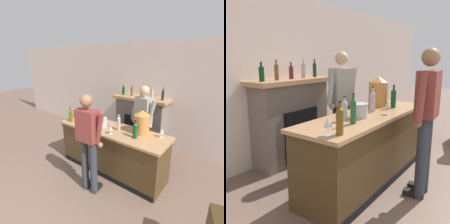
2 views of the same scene
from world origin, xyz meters
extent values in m
cube|color=silver|center=(0.00, 4.27, 1.38)|extent=(12.00, 0.07, 2.75)
cube|color=#4A351B|center=(-0.09, 2.62, 0.46)|extent=(2.32, 0.68, 0.92)
cube|color=tan|center=(-0.09, 2.62, 0.94)|extent=(2.39, 0.75, 0.04)
cube|color=black|center=(-0.09, 2.27, 0.05)|extent=(2.28, 0.01, 0.10)
cube|color=#74685D|center=(-0.16, 4.01, 0.65)|extent=(1.33, 0.44, 1.30)
cube|color=black|center=(-0.16, 3.78, 0.48)|extent=(0.73, 0.02, 0.83)
cube|color=tan|center=(-0.16, 3.99, 1.33)|extent=(1.49, 0.52, 0.07)
cylinder|color=#093D15|center=(-0.72, 3.99, 1.47)|extent=(0.08, 0.08, 0.21)
cylinder|color=#093D15|center=(-0.72, 3.99, 1.61)|extent=(0.03, 0.03, 0.07)
cylinder|color=brown|center=(-0.45, 3.99, 1.48)|extent=(0.06, 0.06, 0.23)
cylinder|color=brown|center=(-0.45, 3.99, 1.64)|extent=(0.03, 0.03, 0.08)
cylinder|color=#581F26|center=(-0.15, 3.99, 1.47)|extent=(0.07, 0.07, 0.20)
cylinder|color=#581F26|center=(-0.15, 3.99, 1.60)|extent=(0.03, 0.03, 0.07)
cylinder|color=#B0A7B5|center=(0.13, 3.99, 1.48)|extent=(0.08, 0.08, 0.23)
cylinder|color=#B0A7B5|center=(0.13, 3.99, 1.63)|extent=(0.03, 0.03, 0.08)
cylinder|color=#182F23|center=(0.41, 3.99, 1.49)|extent=(0.06, 0.06, 0.24)
cylinder|color=#182F23|center=(0.41, 3.99, 1.64)|extent=(0.03, 0.03, 0.08)
cylinder|color=olive|center=(-2.53, 3.61, 0.12)|extent=(0.33, 0.33, 0.23)
cylinder|color=#332319|center=(-2.53, 3.61, 0.22)|extent=(0.29, 0.29, 0.02)
cone|color=green|center=(-2.41, 3.63, 0.45)|extent=(0.19, 0.34, 0.41)
cone|color=#448139|center=(-2.56, 3.72, 0.45)|extent=(0.28, 0.19, 0.40)
cone|color=#448F31|center=(-2.62, 3.51, 0.47)|extent=(0.29, 0.29, 0.44)
cylinder|color=#31353F|center=(0.09, 1.87, 0.51)|extent=(0.13, 0.13, 1.01)
cube|color=black|center=(0.08, 1.94, 0.04)|extent=(0.12, 0.25, 0.07)
cylinder|color=#31353F|center=(-0.11, 1.86, 0.51)|extent=(0.13, 0.13, 1.01)
cube|color=black|center=(-0.12, 1.93, 0.04)|extent=(0.12, 0.25, 0.07)
cube|color=brown|center=(-0.01, 1.87, 1.28)|extent=(0.38, 0.25, 0.54)
cylinder|color=brown|center=(0.22, 1.90, 1.28)|extent=(0.20, 0.08, 0.57)
sphere|color=#966747|center=(0.21, 1.92, 0.98)|extent=(0.09, 0.09, 0.09)
cylinder|color=brown|center=(-0.24, 1.87, 1.28)|extent=(0.20, 0.08, 0.57)
sphere|color=#966747|center=(-0.24, 1.89, 0.98)|extent=(0.09, 0.09, 0.09)
sphere|color=#966747|center=(-0.01, 1.87, 1.71)|extent=(0.21, 0.21, 0.21)
cylinder|color=#2A2029|center=(0.17, 3.32, 0.47)|extent=(0.13, 0.13, 0.94)
cube|color=black|center=(0.16, 3.26, 0.04)|extent=(0.15, 0.26, 0.07)
cylinder|color=#2A2029|center=(0.37, 3.28, 0.47)|extent=(0.13, 0.13, 0.94)
cube|color=black|center=(0.35, 3.21, 0.04)|extent=(0.15, 0.26, 0.07)
cube|color=#9FA199|center=(0.27, 3.30, 1.24)|extent=(0.40, 0.29, 0.60)
cylinder|color=#9FA199|center=(0.04, 3.33, 1.26)|extent=(0.20, 0.08, 0.57)
sphere|color=#DAAA8A|center=(0.04, 3.31, 0.96)|extent=(0.09, 0.09, 0.09)
cylinder|color=#9FA199|center=(0.49, 3.23, 1.26)|extent=(0.20, 0.08, 0.57)
sphere|color=#DAAA8A|center=(0.48, 3.21, 0.96)|extent=(0.09, 0.09, 0.09)
sphere|color=#DAAA8A|center=(0.27, 3.30, 1.69)|extent=(0.21, 0.21, 0.21)
cylinder|color=#C58340|center=(0.51, 2.78, 1.15)|extent=(0.30, 0.30, 0.37)
cone|color=#C58340|center=(0.51, 2.78, 1.38)|extent=(0.30, 0.30, 0.09)
cylinder|color=#B29333|center=(0.51, 2.61, 1.03)|extent=(0.02, 0.04, 0.02)
cylinder|color=silver|center=(-0.33, 2.60, 1.05)|extent=(0.21, 0.21, 0.17)
cylinder|color=silver|center=(-0.33, 2.60, 1.13)|extent=(0.22, 0.22, 0.01)
cylinder|color=brown|center=(-1.07, 2.38, 1.08)|extent=(0.08, 0.08, 0.23)
sphere|color=brown|center=(-1.07, 2.38, 1.19)|extent=(0.07, 0.07, 0.07)
cylinder|color=brown|center=(-1.07, 2.38, 1.24)|extent=(0.03, 0.03, 0.09)
cylinder|color=black|center=(-1.07, 2.38, 1.29)|extent=(0.03, 0.03, 0.01)
cylinder|color=#1F592B|center=(-0.63, 2.50, 1.08)|extent=(0.07, 0.07, 0.24)
sphere|color=#1F592B|center=(-0.63, 2.50, 1.20)|extent=(0.06, 0.06, 0.06)
cylinder|color=#1F592B|center=(-0.63, 2.50, 1.25)|extent=(0.03, 0.03, 0.09)
cylinder|color=black|center=(-0.63, 2.50, 1.31)|extent=(0.03, 0.03, 0.01)
cylinder|color=#AFB7B9|center=(-0.55, 2.68, 1.06)|extent=(0.07, 0.07, 0.20)
sphere|color=#AFB7B9|center=(-0.55, 2.68, 1.16)|extent=(0.07, 0.07, 0.07)
cylinder|color=#AFB7B9|center=(-0.55, 2.68, 1.20)|extent=(0.03, 0.03, 0.08)
cylinder|color=black|center=(-0.55, 2.68, 1.25)|extent=(0.03, 0.03, 0.01)
cylinder|color=#B2B2B2|center=(0.07, 2.64, 1.08)|extent=(0.08, 0.08, 0.24)
sphere|color=#B2B2B2|center=(0.07, 2.64, 1.21)|extent=(0.07, 0.07, 0.07)
cylinder|color=#B2B2B2|center=(0.07, 2.64, 1.25)|extent=(0.03, 0.03, 0.09)
cylinder|color=black|center=(0.07, 2.64, 1.31)|extent=(0.03, 0.03, 0.01)
cylinder|color=#114421|center=(0.52, 2.52, 1.08)|extent=(0.08, 0.08, 0.24)
sphere|color=#114421|center=(0.52, 2.52, 1.20)|extent=(0.07, 0.07, 0.07)
cylinder|color=#114421|center=(0.52, 2.52, 1.25)|extent=(0.03, 0.03, 0.09)
cylinder|color=black|center=(0.52, 2.52, 1.30)|extent=(0.03, 0.03, 0.01)
cylinder|color=silver|center=(0.90, 2.83, 0.96)|extent=(0.07, 0.07, 0.01)
cylinder|color=silver|center=(0.90, 2.83, 1.01)|extent=(0.01, 0.01, 0.09)
cone|color=silver|center=(0.90, 2.83, 1.10)|extent=(0.08, 0.08, 0.09)
cylinder|color=silver|center=(-1.15, 2.46, 0.96)|extent=(0.06, 0.06, 0.01)
cylinder|color=silver|center=(-1.15, 2.46, 1.01)|extent=(0.01, 0.01, 0.08)
cone|color=silver|center=(-1.15, 2.46, 1.09)|extent=(0.09, 0.09, 0.09)
cylinder|color=silver|center=(0.06, 2.40, 0.96)|extent=(0.07, 0.07, 0.01)
cylinder|color=silver|center=(0.06, 2.40, 1.01)|extent=(0.01, 0.01, 0.08)
cone|color=silver|center=(0.06, 2.40, 1.09)|extent=(0.08, 0.08, 0.07)
camera|label=1|loc=(1.94, -0.02, 2.36)|focal=28.00mm
camera|label=2|loc=(-2.97, 1.02, 1.70)|focal=40.00mm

